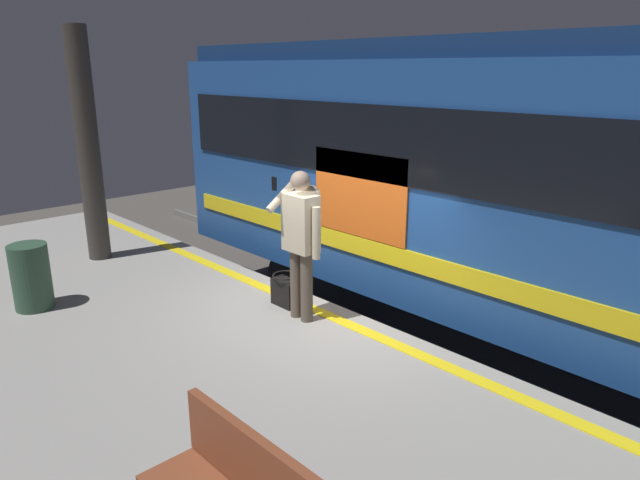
{
  "coord_description": "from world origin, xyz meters",
  "views": [
    {
      "loc": [
        -4.58,
        4.65,
        3.8
      ],
      "look_at": [
        0.02,
        0.3,
        1.9
      ],
      "focal_mm": 32.31,
      "sensor_mm": 36.0,
      "label": 1
    }
  ],
  "objects_px": {
    "station_column": "(88,147)",
    "trash_bin": "(31,277)",
    "handbag": "(286,291)",
    "train_carriage": "(583,182)",
    "passenger": "(302,234)"
  },
  "relations": [
    {
      "from": "passenger",
      "to": "station_column",
      "type": "bearing_deg",
      "value": 11.44
    },
    {
      "from": "passenger",
      "to": "trash_bin",
      "type": "height_order",
      "value": "passenger"
    },
    {
      "from": "station_column",
      "to": "trash_bin",
      "type": "distance_m",
      "value": 2.33
    },
    {
      "from": "train_carriage",
      "to": "trash_bin",
      "type": "bearing_deg",
      "value": 47.56
    },
    {
      "from": "trash_bin",
      "to": "train_carriage",
      "type": "bearing_deg",
      "value": -132.44
    },
    {
      "from": "handbag",
      "to": "station_column",
      "type": "relative_size",
      "value": 0.12
    },
    {
      "from": "station_column",
      "to": "train_carriage",
      "type": "bearing_deg",
      "value": -149.31
    },
    {
      "from": "train_carriage",
      "to": "handbag",
      "type": "xyz_separation_m",
      "value": [
        2.36,
        2.53,
        -1.34
      ]
    },
    {
      "from": "train_carriage",
      "to": "station_column",
      "type": "relative_size",
      "value": 3.54
    },
    {
      "from": "passenger",
      "to": "trash_bin",
      "type": "relative_size",
      "value": 2.16
    },
    {
      "from": "handbag",
      "to": "station_column",
      "type": "bearing_deg",
      "value": 14.56
    },
    {
      "from": "passenger",
      "to": "station_column",
      "type": "height_order",
      "value": "station_column"
    },
    {
      "from": "handbag",
      "to": "trash_bin",
      "type": "relative_size",
      "value": 0.5
    },
    {
      "from": "trash_bin",
      "to": "station_column",
      "type": "bearing_deg",
      "value": -45.67
    },
    {
      "from": "passenger",
      "to": "station_column",
      "type": "xyz_separation_m",
      "value": [
        3.81,
        0.77,
        0.67
      ]
    }
  ]
}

